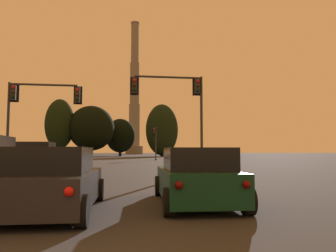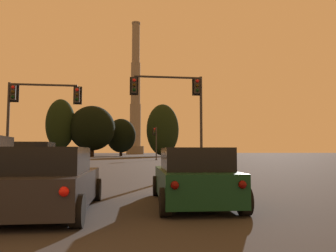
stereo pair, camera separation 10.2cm
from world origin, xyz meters
name	(u,v)px [view 1 (the left image)]	position (x,y,z in m)	size (l,w,h in m)	color
hatchback_center_lane_second	(53,182)	(-0.24, 6.18, 0.66)	(1.98, 4.14, 1.44)	#232328
hatchback_right_lane_second	(196,178)	(3.14, 6.90, 0.66)	(2.07, 4.17, 1.44)	#0F3823
pickup_truck_left_lane_front	(25,163)	(-3.20, 14.54, 0.80)	(2.19, 5.51, 1.82)	navy
traffic_light_far_right	(155,138)	(6.23, 49.52, 3.43)	(0.78, 0.50, 5.20)	#2D2D30
traffic_light_overhead_right	(179,99)	(5.03, 20.40, 4.95)	(5.08, 0.50, 6.51)	#2D2D30
traffic_light_overhead_left	(33,104)	(-4.68, 21.30, 4.52)	(4.90, 0.50, 5.93)	#2D2D30
smokestack	(135,102)	(6.57, 153.76, 24.97)	(8.27, 8.27, 63.87)	slate
treeline_right_mid	(91,128)	(-6.93, 85.80, 7.42)	(11.83, 10.65, 13.29)	black
treeline_far_right	(60,124)	(-14.85, 85.16, 8.35)	(7.39, 6.65, 14.81)	black
treeline_center_left	(120,136)	(0.51, 93.82, 5.90)	(8.47, 7.62, 10.79)	black
treeline_left_mid	(162,130)	(11.91, 87.95, 7.32)	(8.90, 8.01, 14.39)	black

